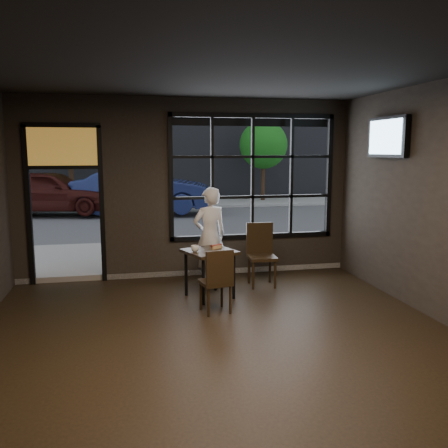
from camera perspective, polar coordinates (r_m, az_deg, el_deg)
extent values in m
cube|color=black|center=(5.54, 0.54, -15.62)|extent=(6.00, 7.00, 0.02)
cube|color=black|center=(5.13, 0.59, 19.24)|extent=(6.00, 7.00, 0.02)
cube|color=black|center=(8.74, 3.44, 5.67)|extent=(3.06, 0.12, 2.28)
cube|color=orange|center=(8.49, -18.84, 8.84)|extent=(1.20, 0.06, 0.70)
cube|color=#545456|center=(29.04, -9.48, 4.22)|extent=(60.00, 41.00, 0.04)
cube|color=#5B5956|center=(28.43, -9.81, 19.34)|extent=(28.00, 12.00, 15.00)
cube|color=black|center=(7.44, -1.74, -5.99)|extent=(0.90, 0.90, 0.76)
cube|color=black|center=(6.75, -1.05, -6.77)|extent=(0.47, 0.47, 0.93)
cube|color=black|center=(8.04, 4.60, -3.77)|extent=(0.49, 0.49, 1.06)
imported|color=silver|center=(8.11, -1.72, -1.43)|extent=(0.69, 0.55, 1.67)
imported|color=silver|center=(7.25, -3.53, -2.96)|extent=(0.17, 0.17, 0.10)
cube|color=black|center=(7.89, 19.10, 9.86)|extent=(0.12, 1.07, 0.63)
imported|color=#18214F|center=(17.02, -9.62, 4.08)|extent=(5.05, 2.47, 1.59)
imported|color=#38100D|center=(17.61, -20.21, 3.69)|extent=(4.72, 2.64, 1.52)
cylinder|color=#332114|center=(20.12, -17.86, 4.94)|extent=(0.19, 0.19, 2.10)
sphere|color=#1D701A|center=(20.08, -18.09, 9.82)|extent=(2.29, 2.29, 2.29)
cylinder|color=#332114|center=(20.96, 4.71, 5.21)|extent=(0.17, 0.17, 1.91)
sphere|color=#276C17|center=(20.92, 4.77, 9.47)|extent=(2.08, 2.08, 2.08)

